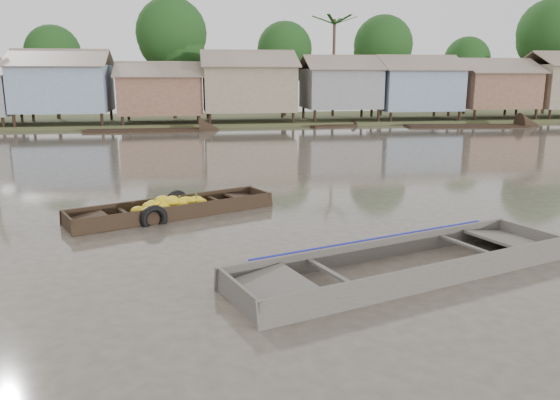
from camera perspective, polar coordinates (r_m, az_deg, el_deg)
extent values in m
plane|color=#453D35|center=(12.10, -0.46, -4.79)|extent=(120.00, 120.00, 0.00)
cube|color=#384723|center=(44.58, -7.00, 8.21)|extent=(120.00, 12.00, 0.50)
cube|color=#7789A4|center=(41.83, -21.69, 10.79)|extent=(6.20, 5.20, 3.20)
cube|color=brown|center=(40.45, -22.36, 13.60)|extent=(6.60, 3.02, 1.28)
cube|color=brown|center=(43.20, -21.52, 13.58)|extent=(6.60, 3.02, 1.28)
cube|color=brown|center=(40.97, -12.29, 10.68)|extent=(5.80, 4.60, 2.70)
cube|color=brown|center=(39.70, -12.51, 13.20)|extent=(6.20, 2.67, 1.14)
cube|color=brown|center=(42.18, -12.33, 13.18)|extent=(6.20, 2.67, 1.14)
cube|color=#807058|center=(41.12, -3.34, 11.58)|extent=(6.50, 5.30, 3.30)
cube|color=brown|center=(39.70, -3.16, 14.56)|extent=(6.90, 3.08, 1.31)
cube|color=brown|center=(42.54, -3.59, 14.46)|extent=(6.90, 3.08, 1.31)
cube|color=gray|center=(42.42, 6.30, 11.50)|extent=(5.40, 4.70, 2.90)
cube|color=brown|center=(41.19, 6.85, 14.09)|extent=(5.80, 2.73, 1.17)
cube|color=brown|center=(43.64, 5.91, 14.05)|extent=(5.80, 2.73, 1.17)
cube|color=#7789A4|center=(44.39, 13.93, 11.14)|extent=(6.00, 5.00, 3.10)
cube|color=brown|center=(43.14, 14.79, 13.71)|extent=(6.40, 2.90, 1.24)
cube|color=brown|center=(45.63, 13.39, 13.73)|extent=(6.40, 2.90, 1.24)
cube|color=brown|center=(47.30, 21.32, 10.68)|extent=(5.70, 4.90, 2.80)
cube|color=brown|center=(46.15, 22.35, 12.86)|extent=(6.10, 2.85, 1.21)
cube|color=brown|center=(48.44, 20.70, 12.96)|extent=(6.10, 2.85, 1.21)
cube|color=brown|center=(51.99, 27.12, 12.95)|extent=(6.70, 2.96, 1.26)
cylinder|color=#473323|center=(46.55, -22.33, 10.57)|extent=(0.28, 0.28, 4.90)
sphere|color=#103413|center=(46.56, -22.63, 14.01)|extent=(4.20, 4.20, 4.20)
cylinder|color=#473323|center=(44.41, -11.07, 12.12)|extent=(0.28, 0.28, 6.30)
sphere|color=#103413|center=(44.51, -11.28, 16.76)|extent=(5.40, 5.40, 5.40)
cylinder|color=#473323|center=(46.06, 0.49, 11.73)|extent=(0.28, 0.28, 5.25)
sphere|color=#103413|center=(46.08, 0.50, 15.46)|extent=(4.50, 4.50, 4.50)
cylinder|color=#473323|center=(47.11, 10.55, 11.76)|extent=(0.28, 0.28, 5.60)
sphere|color=#103413|center=(47.15, 10.71, 15.65)|extent=(4.80, 4.80, 4.80)
cylinder|color=#473323|center=(51.24, 18.75, 10.80)|extent=(0.28, 0.28, 4.55)
sphere|color=#103413|center=(51.24, 18.97, 13.70)|extent=(3.90, 3.90, 3.90)
cylinder|color=#473323|center=(54.00, 26.05, 11.38)|extent=(0.28, 0.28, 6.65)
sphere|color=#103413|center=(54.10, 26.47, 15.39)|extent=(5.70, 5.70, 5.70)
cylinder|color=#473323|center=(46.40, 5.61, 13.38)|extent=(0.24, 0.24, 8.00)
cube|color=black|center=(14.99, -11.07, -1.83)|extent=(5.38, 3.17, 0.08)
cube|color=black|center=(15.47, -11.95, -0.58)|extent=(5.12, 2.41, 0.51)
cube|color=black|center=(14.41, -10.21, -1.51)|extent=(5.12, 2.41, 0.51)
cube|color=black|center=(16.12, -2.17, 0.25)|extent=(0.55, 1.12, 0.49)
cube|color=black|center=(15.87, -3.63, 0.26)|extent=(1.29, 1.33, 0.19)
cube|color=black|center=(14.18, -21.30, -2.45)|extent=(0.55, 1.12, 0.49)
cube|color=black|center=(14.26, -19.47, -1.96)|extent=(1.29, 1.33, 0.19)
cube|color=black|center=(14.49, -15.87, -1.31)|extent=(0.57, 1.10, 0.05)
cube|color=black|center=(15.43, -6.67, -0.03)|extent=(0.57, 1.10, 0.05)
ellipsoid|color=yellow|center=(14.66, -10.29, -1.01)|extent=(0.43, 0.37, 0.22)
ellipsoid|color=yellow|center=(14.71, -11.26, -0.22)|extent=(0.50, 0.44, 0.26)
ellipsoid|color=yellow|center=(14.54, -12.00, -0.81)|extent=(0.41, 0.36, 0.21)
ellipsoid|color=yellow|center=(14.80, -10.25, -0.47)|extent=(0.46, 0.40, 0.24)
ellipsoid|color=yellow|center=(14.73, -14.57, -1.10)|extent=(0.49, 0.42, 0.25)
ellipsoid|color=yellow|center=(14.82, -12.15, -0.03)|extent=(0.50, 0.44, 0.26)
ellipsoid|color=yellow|center=(14.91, -9.32, -0.07)|extent=(0.42, 0.36, 0.21)
ellipsoid|color=yellow|center=(14.44, -13.07, -1.46)|extent=(0.52, 0.45, 0.27)
ellipsoid|color=yellow|center=(14.74, -11.79, -0.42)|extent=(0.49, 0.43, 0.25)
ellipsoid|color=yellow|center=(15.40, -9.35, -0.26)|extent=(0.46, 0.40, 0.24)
ellipsoid|color=yellow|center=(15.01, -11.99, -0.33)|extent=(0.47, 0.41, 0.24)
ellipsoid|color=yellow|center=(14.49, -13.50, -1.21)|extent=(0.53, 0.46, 0.27)
ellipsoid|color=yellow|center=(14.35, -13.79, -1.77)|extent=(0.42, 0.37, 0.22)
ellipsoid|color=yellow|center=(14.82, -10.74, -0.30)|extent=(0.48, 0.41, 0.24)
ellipsoid|color=yellow|center=(14.93, -12.12, -0.36)|extent=(0.47, 0.41, 0.24)
ellipsoid|color=yellow|center=(14.98, -11.50, -0.22)|extent=(0.50, 0.44, 0.26)
ellipsoid|color=yellow|center=(14.73, -13.49, -0.64)|extent=(0.45, 0.40, 0.23)
ellipsoid|color=yellow|center=(14.99, -7.31, -0.69)|extent=(0.44, 0.38, 0.23)
ellipsoid|color=yellow|center=(15.07, -12.01, -0.42)|extent=(0.43, 0.38, 0.22)
ellipsoid|color=yellow|center=(14.76, -13.03, -0.49)|extent=(0.53, 0.46, 0.27)
ellipsoid|color=yellow|center=(15.40, -8.73, -0.07)|extent=(0.52, 0.45, 0.27)
ellipsoid|color=yellow|center=(14.96, -11.18, 0.06)|extent=(0.41, 0.35, 0.21)
ellipsoid|color=yellow|center=(15.31, -10.74, -0.29)|extent=(0.46, 0.40, 0.24)
ellipsoid|color=yellow|center=(15.07, -8.34, -0.28)|extent=(0.49, 0.43, 0.25)
ellipsoid|color=yellow|center=(14.97, -9.81, -0.11)|extent=(0.49, 0.42, 0.25)
ellipsoid|color=yellow|center=(14.58, -14.34, -1.48)|extent=(0.41, 0.36, 0.21)
cylinder|color=#3F6626|center=(14.70, -12.93, -0.20)|extent=(0.04, 0.04, 0.18)
cylinder|color=#3F6626|center=(14.94, -10.46, 0.13)|extent=(0.04, 0.04, 0.18)
cylinder|color=#3F6626|center=(15.13, -8.75, 0.36)|extent=(0.04, 0.04, 0.18)
torus|color=black|center=(15.68, -10.72, -0.27)|extent=(0.73, 0.46, 0.72)
torus|color=black|center=(14.05, -13.03, -1.93)|extent=(0.73, 0.46, 0.72)
cube|color=#48443D|center=(10.82, 12.91, -7.80)|extent=(7.06, 3.63, 0.08)
cube|color=#48443D|center=(11.35, 10.18, -5.36)|extent=(6.78, 2.41, 0.57)
cube|color=#48443D|center=(10.15, 16.11, -7.93)|extent=(6.78, 2.41, 0.57)
cube|color=#48443D|center=(13.19, 24.55, -3.75)|extent=(0.61, 1.66, 0.54)
cube|color=#48443D|center=(12.71, 22.90, -3.88)|extent=(1.62, 1.80, 0.23)
cube|color=#48443D|center=(8.98, -4.40, -10.24)|extent=(0.61, 1.66, 0.54)
cube|color=#48443D|center=(9.19, -0.91, -9.19)|extent=(1.62, 1.80, 0.23)
cube|color=#48443D|center=(9.74, 5.50, -7.64)|extent=(0.63, 1.61, 0.05)
cube|color=#48443D|center=(11.81, 19.16, -4.59)|extent=(0.63, 1.61, 0.05)
cube|color=#665E54|center=(10.80, 12.92, -7.60)|extent=(5.44, 2.97, 0.02)
cube|color=#0E138D|center=(11.33, 10.05, -4.24)|extent=(5.47, 1.91, 0.14)
torus|color=olive|center=(11.57, 19.32, -6.50)|extent=(0.40, 0.40, 0.06)
torus|color=olive|center=(11.55, 19.34, -6.32)|extent=(0.32, 0.32, 0.06)
cube|color=black|center=(37.24, -13.93, 6.90)|extent=(7.71, 1.80, 0.35)
cube|color=black|center=(41.50, 18.80, 7.19)|extent=(8.63, 2.89, 0.35)
cube|color=black|center=(39.59, 5.66, 7.57)|extent=(3.61, 1.75, 0.35)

